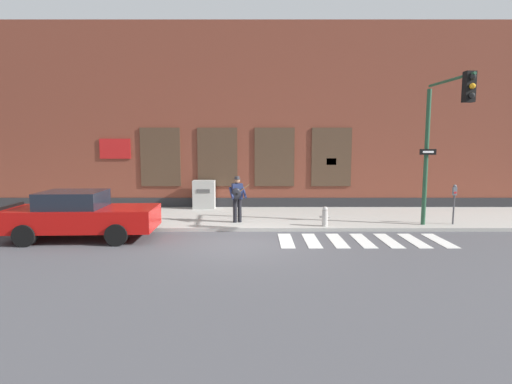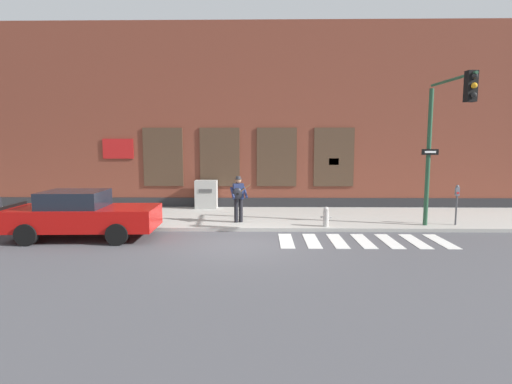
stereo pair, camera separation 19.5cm
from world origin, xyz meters
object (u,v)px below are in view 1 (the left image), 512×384
(red_car, at_px, (81,215))
(traffic_light, at_px, (444,127))
(utility_box, at_px, (205,194))
(fire_hydrant, at_px, (326,216))
(busker, at_px, (238,196))
(parking_meter, at_px, (455,198))

(red_car, height_order, traffic_light, traffic_light)
(utility_box, height_order, fire_hydrant, utility_box)
(traffic_light, relative_size, fire_hydrant, 7.08)
(busker, relative_size, utility_box, 1.34)
(busker, height_order, traffic_light, traffic_light)
(parking_meter, bearing_deg, busker, 177.54)
(red_car, distance_m, fire_hydrant, 8.10)
(parking_meter, distance_m, fire_hydrant, 4.73)
(red_car, relative_size, busker, 2.74)
(utility_box, bearing_deg, fire_hydrant, -39.56)
(utility_box, bearing_deg, parking_meter, -20.79)
(parking_meter, bearing_deg, fire_hydrant, -175.78)
(fire_hydrant, bearing_deg, parking_meter, 4.22)
(red_car, xyz_separation_m, fire_hydrant, (7.96, 1.43, -0.30))
(traffic_light, relative_size, utility_box, 3.91)
(red_car, relative_size, parking_meter, 3.25)
(utility_box, bearing_deg, traffic_light, -28.76)
(utility_box, bearing_deg, busker, -63.23)
(parking_meter, xyz_separation_m, utility_box, (-9.44, 3.58, -0.31))
(busker, bearing_deg, red_car, -156.44)
(busker, bearing_deg, fire_hydrant, -12.32)
(busker, xyz_separation_m, traffic_light, (6.77, -1.37, 2.45))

